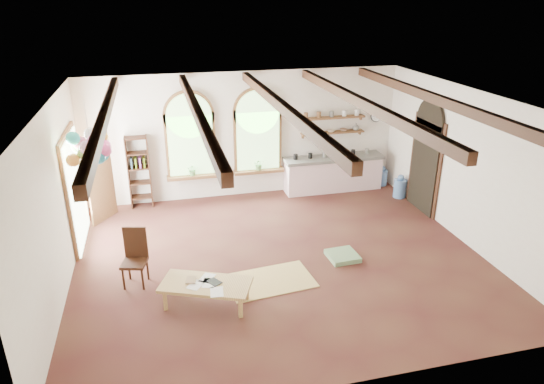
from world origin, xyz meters
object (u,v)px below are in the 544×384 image
object	(u,v)px
coffee_table	(206,286)
kitchen_counter	(333,173)
balloon_cluster	(90,147)
side_chair	(136,269)

from	to	relation	value
coffee_table	kitchen_counter	bearing A→B (deg)	48.36
coffee_table	balloon_cluster	world-z (taller)	balloon_cluster
kitchen_counter	coffee_table	xyz separation A→B (m)	(-3.92, -4.41, -0.10)
coffee_table	balloon_cluster	xyz separation A→B (m)	(-1.78, 2.06, 1.95)
side_chair	balloon_cluster	size ratio (longest dim) A/B	0.93
side_chair	balloon_cluster	bearing A→B (deg)	119.02
side_chair	coffee_table	bearing A→B (deg)	-39.23
coffee_table	side_chair	xyz separation A→B (m)	(-1.17, 0.96, -0.07)
kitchen_counter	balloon_cluster	bearing A→B (deg)	-157.62
side_chair	balloon_cluster	xyz separation A→B (m)	(-0.61, 1.10, 2.02)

